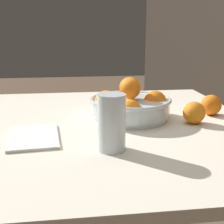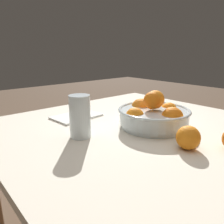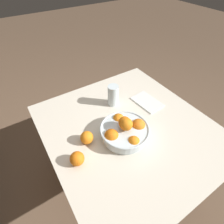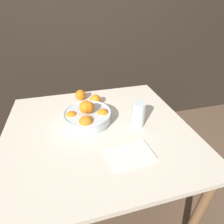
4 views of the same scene
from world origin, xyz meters
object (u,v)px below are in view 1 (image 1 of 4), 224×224
(juice_glass, at_px, (112,126))
(orange_loose_near_bowl, at_px, (211,105))
(fruit_bowl, at_px, (130,105))
(orange_loose_front, at_px, (194,113))

(juice_glass, xyz_separation_m, orange_loose_near_bowl, (-0.29, 0.41, -0.03))
(fruit_bowl, height_order, orange_loose_front, fruit_bowl)
(fruit_bowl, distance_m, orange_loose_front, 0.22)
(orange_loose_near_bowl, height_order, orange_loose_front, same)
(juice_glass, bearing_deg, fruit_bowl, 159.90)
(fruit_bowl, bearing_deg, juice_glass, -20.10)
(juice_glass, xyz_separation_m, orange_loose_front, (-0.20, 0.31, -0.03))
(fruit_bowl, height_order, juice_glass, juice_glass)
(fruit_bowl, relative_size, juice_glass, 1.88)
(orange_loose_near_bowl, relative_size, orange_loose_front, 1.00)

